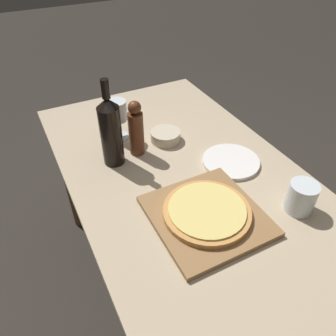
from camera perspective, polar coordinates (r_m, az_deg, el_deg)
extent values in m
plane|color=#2D2823|center=(1.72, 3.83, -22.25)|extent=(12.00, 12.00, 0.00)
cube|color=tan|center=(1.13, 5.40, -4.40)|extent=(0.79, 1.60, 0.03)
cylinder|color=brown|center=(1.83, -16.84, -1.67)|extent=(0.06, 0.06, 0.72)
cylinder|color=brown|center=(2.00, 2.04, 4.07)|extent=(0.06, 0.06, 0.72)
cube|color=olive|center=(1.03, 6.70, -8.25)|extent=(0.33, 0.34, 0.02)
cylinder|color=#C68947|center=(1.02, 6.78, -7.57)|extent=(0.27, 0.27, 0.02)
cylinder|color=#E0C66B|center=(1.01, 6.83, -7.10)|extent=(0.24, 0.24, 0.01)
cylinder|color=black|center=(1.19, -9.82, 5.49)|extent=(0.08, 0.08, 0.23)
cone|color=black|center=(1.12, -10.56, 11.07)|extent=(0.08, 0.08, 0.04)
cylinder|color=black|center=(1.10, -10.88, 13.39)|extent=(0.03, 0.03, 0.07)
cylinder|color=#5B2D19|center=(1.24, -5.54, 5.96)|extent=(0.06, 0.06, 0.17)
sphere|color=#5B2D19|center=(1.18, -5.87, 10.42)|extent=(0.05, 0.05, 0.05)
cylinder|color=silver|center=(1.38, -8.46, 5.47)|extent=(0.08, 0.08, 0.00)
cylinder|color=silver|center=(1.36, -8.63, 6.94)|extent=(0.01, 0.01, 0.08)
cylinder|color=silver|center=(1.32, -8.97, 9.87)|extent=(0.08, 0.08, 0.08)
cylinder|color=beige|center=(1.34, -0.45, 5.60)|extent=(0.12, 0.12, 0.04)
cylinder|color=silver|center=(1.10, 22.20, -4.76)|extent=(0.09, 0.09, 0.10)
cylinder|color=white|center=(1.25, 10.89, 1.13)|extent=(0.21, 0.21, 0.01)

